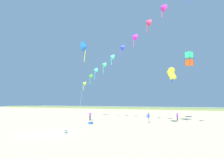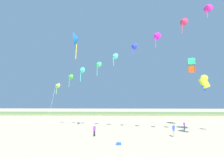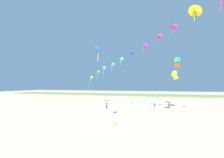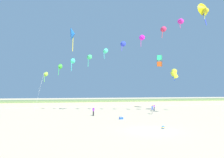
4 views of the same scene
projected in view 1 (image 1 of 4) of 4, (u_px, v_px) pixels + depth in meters
name	position (u px, v px, depth m)	size (l,w,h in m)	color
ground_plane	(50.00, 133.00, 22.00)	(240.00, 240.00, 0.00)	beige
dune_ridge	(152.00, 110.00, 60.85)	(120.00, 12.32, 1.70)	#BFAE8B
person_near_left	(177.00, 116.00, 36.51)	(0.49, 0.34, 1.51)	#282D4C
person_near_right	(148.00, 117.00, 32.22)	(0.53, 0.44, 1.74)	gray
person_mid_center	(90.00, 115.00, 37.27)	(0.52, 0.37, 1.61)	black
kite_banner_string	(121.00, 47.00, 37.37)	(33.22, 22.11, 19.67)	#8ECA38
large_kite_low_lead	(189.00, 59.00, 38.18)	(1.55, 1.55, 2.59)	#D14E18
large_kite_high_solo	(172.00, 74.00, 30.12)	(1.73, 1.43, 2.33)	#CCE32A
large_kite_outer_drift	(85.00, 46.00, 43.38)	(1.04, 2.39, 4.63)	blue
beach_cooler	(91.00, 123.00, 30.83)	(0.58, 0.41, 0.46)	blue
beach_ball	(66.00, 132.00, 21.86)	(0.36, 0.36, 0.36)	blue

